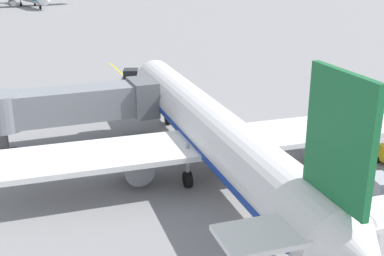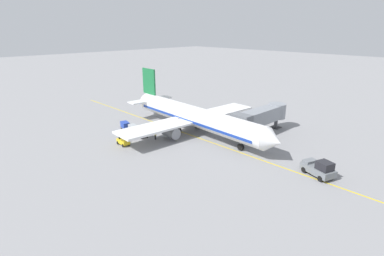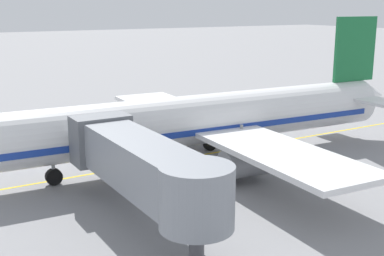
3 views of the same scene
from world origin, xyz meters
TOP-DOWN VIEW (x-y plane):
  - ground_plane at (0.00, 0.00)m, footprint 400.00×400.00m
  - gate_lead_in_line at (0.00, 0.00)m, footprint 0.24×80.00m
  - parked_airliner at (-1.42, -0.77)m, footprint 30.23×37.32m
  - jet_bridge at (-9.78, 8.40)m, footprint 14.09×3.50m
  - pushback_tractor at (-1.11, 23.45)m, footprint 3.51×4.88m
  - baggage_cart_front at (7.07, -5.39)m, footprint 1.75×2.98m
  - baggage_cart_second_in_train at (6.99, -8.58)m, footprint 1.75×2.98m
  - ground_crew_wing_walker at (6.14, -2.85)m, footprint 0.30×0.73m

SIDE VIEW (x-z plane):
  - ground_plane at x=0.00m, z-range 0.00..0.00m
  - gate_lead_in_line at x=0.00m, z-range 0.00..0.01m
  - baggage_cart_front at x=7.07m, z-range 0.16..1.74m
  - baggage_cart_second_in_train at x=6.99m, z-range 0.16..1.74m
  - ground_crew_wing_walker at x=6.14m, z-range 0.11..1.80m
  - pushback_tractor at x=-1.11m, z-range -0.10..2.30m
  - parked_airliner at x=-1.42m, z-range -2.13..8.50m
  - jet_bridge at x=-9.78m, z-range 0.96..5.94m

